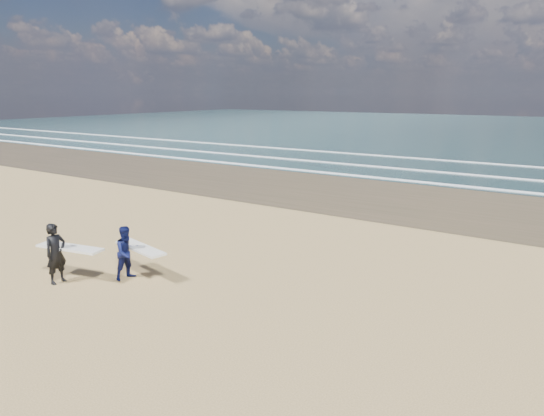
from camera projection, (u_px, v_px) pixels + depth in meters
The scene contains 2 objects.
surfer_near at pixel (58, 253), 14.57m from camera, with size 2.26×1.18×1.86m.
surfer_far at pixel (128, 252), 14.91m from camera, with size 2.26×1.29×1.68m.
Camera 1 is at (12.77, -7.91, 5.66)m, focal length 32.00 mm.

